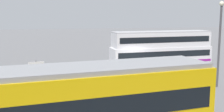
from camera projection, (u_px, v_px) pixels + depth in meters
name	position (u px, v px, depth m)	size (l,w,h in m)	color
ground_plane	(138.00, 72.00, 26.56)	(160.00, 160.00, 0.00)	slate
double_decker_bus	(161.00, 48.00, 29.73)	(11.12, 3.03, 3.74)	white
tram_yellow	(43.00, 111.00, 10.83)	(14.52, 4.18, 3.50)	#E5B70C
pedestrian_near_railing	(136.00, 79.00, 20.00)	(0.38, 0.38, 1.62)	black
pedestrian_railing	(107.00, 77.00, 21.54)	(6.24, 0.48, 1.08)	gray
info_sign	(36.00, 70.00, 19.57)	(1.10, 0.32, 2.34)	slate
street_lamp	(220.00, 37.00, 20.77)	(0.36, 0.36, 6.51)	#4C4C51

